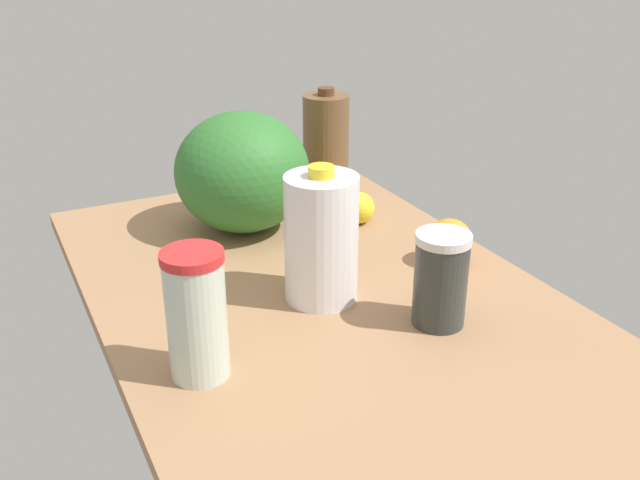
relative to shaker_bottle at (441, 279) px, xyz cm
name	(u,v)px	position (x,y,z in cm)	size (l,w,h in cm)	color
countertop	(320,298)	(18.24, 12.45, -9.45)	(120.00, 76.00, 3.00)	#9D7350
shaker_bottle	(441,279)	(0.00, 0.00, 0.00)	(8.89, 8.89, 15.83)	#2F3432
chocolate_milk_jug	(326,142)	(65.52, -12.90, 3.64)	(11.06, 11.06, 24.75)	brown
watermelon	(242,172)	(51.17, 13.99, 4.59)	(28.01, 28.01, 25.08)	#2E6E2C
milk_jug	(321,238)	(16.27, 13.20, 3.30)	(12.58, 12.58, 24.07)	white
tumbler_cup	(196,315)	(3.57, 39.24, 1.88)	(8.85, 8.85, 19.59)	silver
lemon_beside_bowl	(359,208)	(42.59, -9.15, -4.50)	(6.92, 6.92, 6.92)	yellow
orange_loose	(449,242)	(17.54, -14.80, -3.52)	(8.88, 8.88, 8.88)	orange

